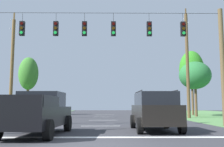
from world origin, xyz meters
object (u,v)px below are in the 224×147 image
suv_black (155,110)px  utility_pole_mid_right (187,63)px  pickup_truck (38,113)px  tree_roadside_left (195,75)px  utility_pole_near_left (12,66)px  tree_roadside_right (192,70)px  tree_roadside_far_right (28,74)px  distant_car_crossing_white (28,110)px  overhead_signal_span (101,56)px

suv_black → utility_pole_mid_right: utility_pole_mid_right is taller
pickup_truck → tree_roadside_left: size_ratio=0.86×
utility_pole_mid_right → utility_pole_near_left: (-17.61, -1.32, -0.52)m
tree_roadside_right → tree_roadside_far_right: (-21.90, 0.59, -0.46)m
utility_pole_mid_right → utility_pole_near_left: size_ratio=1.09×
pickup_truck → utility_pole_near_left: utility_pole_near_left is taller
distant_car_crossing_white → tree_roadside_left: (19.00, 1.08, 3.96)m
pickup_truck → suv_black: suv_black is taller
overhead_signal_span → tree_roadside_right: tree_roadside_right is taller
distant_car_crossing_white → tree_roadside_far_right: 7.91m
pickup_truck → utility_pole_mid_right: (11.31, 15.01, 4.71)m
pickup_truck → distant_car_crossing_white: size_ratio=1.25×
suv_black → tree_roadside_left: size_ratio=0.76×
overhead_signal_span → distant_car_crossing_white: (-8.42, 12.71, -3.69)m
tree_roadside_left → tree_roadside_right: bearing=77.2°
distant_car_crossing_white → tree_roadside_right: (20.01, 5.47, 5.17)m
tree_roadside_right → distant_car_crossing_white: bearing=-164.7°
suv_black → distant_car_crossing_white: 19.34m
utility_pole_near_left → tree_roadside_far_right: 10.00m
utility_pole_mid_right → suv_black: bearing=-113.6°
suv_black → overhead_signal_span: bearing=135.0°
suv_black → utility_pole_mid_right: (5.73, 13.13, 4.62)m
pickup_truck → suv_black: bearing=18.6°
suv_black → distant_car_crossing_white: size_ratio=1.10×
pickup_truck → tree_roadside_left: 23.14m
pickup_truck → suv_black: size_ratio=1.14×
tree_roadside_right → utility_pole_mid_right: bearing=-110.0°
suv_black → pickup_truck: bearing=-161.4°
tree_roadside_right → tree_roadside_left: (-1.00, -4.39, -1.20)m
overhead_signal_span → utility_pole_near_left: size_ratio=1.54×
overhead_signal_span → tree_roadside_left: bearing=52.5°
distant_car_crossing_white → utility_pole_near_left: (-0.52, -3.84, 4.37)m
suv_black → utility_pole_mid_right: 15.05m
suv_black → distant_car_crossing_white: bearing=126.0°
tree_roadside_far_right → tree_roadside_right: bearing=-1.5°
tree_roadside_right → tree_roadside_far_right: 21.91m
pickup_truck → distant_car_crossing_white: bearing=108.2°
distant_car_crossing_white → utility_pole_mid_right: (17.09, -2.52, 4.89)m
distant_car_crossing_white → tree_roadside_right: tree_roadside_right is taller
distant_car_crossing_white → utility_pole_near_left: bearing=-97.7°
utility_pole_near_left → tree_roadside_far_right: size_ratio=1.36×
utility_pole_near_left → tree_roadside_left: (19.53, 4.92, -0.41)m
distant_car_crossing_white → tree_roadside_right: bearing=15.3°
suv_black → tree_roadside_left: tree_roadside_left is taller
pickup_truck → utility_pole_mid_right: bearing=53.0°
pickup_truck → utility_pole_near_left: bearing=114.7°
tree_roadside_far_right → tree_roadside_left: tree_roadside_far_right is taller
utility_pole_mid_right → tree_roadside_right: 8.52m
overhead_signal_span → tree_roadside_far_right: (-10.32, 18.77, 1.03)m
distant_car_crossing_white → tree_roadside_far_right: bearing=107.4°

